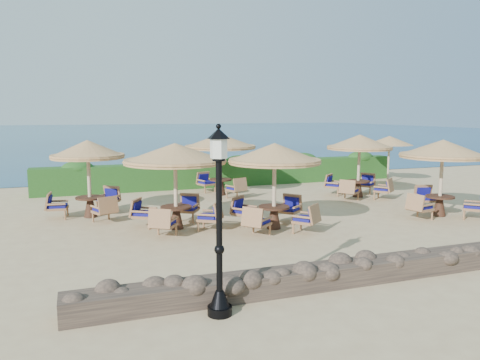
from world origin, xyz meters
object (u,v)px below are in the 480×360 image
Objects in this scene: extra_parasol at (389,141)px; cafe_set_0 at (175,168)px; cafe_set_4 at (220,148)px; cafe_set_1 at (274,170)px; cafe_set_2 at (442,161)px; lamp_post at (219,230)px; cafe_set_5 at (359,155)px; cafe_set_3 at (88,164)px.

cafe_set_0 is at bearing -155.02° from extra_parasol.
cafe_set_0 is at bearing -120.30° from cafe_set_4.
cafe_set_1 is (-9.18, -6.60, -0.33)m from extra_parasol.
cafe_set_2 is at bearing -8.10° from cafe_set_0.
cafe_set_0 is (0.57, 6.39, 0.35)m from lamp_post.
extra_parasol is 4.58m from cafe_set_5.
extra_parasol is 7.53m from cafe_set_2.
cafe_set_3 is at bearing 145.87° from cafe_set_1.
cafe_set_0 is 1.14× the size of cafe_set_3.
cafe_set_0 is at bearing -46.66° from cafe_set_3.
cafe_set_2 and cafe_set_3 have the same top height.
cafe_set_0 is (-12.03, -5.61, -0.27)m from extra_parasol.
cafe_set_3 is 1.01× the size of cafe_set_5.
lamp_post is 6.39m from cafe_set_1.
extra_parasol is 8.98m from cafe_set_4.
lamp_post reaches higher than cafe_set_1.
cafe_set_0 is at bearing 171.90° from cafe_set_2.
cafe_set_1 is 6.40m from cafe_set_3.
extra_parasol is 0.84× the size of cafe_set_1.
cafe_set_1 and cafe_set_2 have the same top height.
lamp_post is at bearing -151.84° from cafe_set_2.
lamp_post is 1.16× the size of cafe_set_1.
cafe_set_2 is at bearing -2.62° from cafe_set_1.
cafe_set_3 is (-5.29, 3.59, -0.01)m from cafe_set_1.
cafe_set_3 is at bearing 133.34° from cafe_set_0.
cafe_set_3 is (-1.88, 8.98, 0.27)m from lamp_post.
cafe_set_4 is (3.62, 11.63, 0.51)m from lamp_post.
cafe_set_4 and cafe_set_5 have the same top height.
cafe_set_1 is at bearing 177.38° from cafe_set_2.
lamp_post is at bearing -95.07° from cafe_set_0.
extra_parasol is 0.83× the size of cafe_set_2.
cafe_set_2 is 1.05× the size of cafe_set_5.
cafe_set_4 is at bearing 72.69° from lamp_post.
extra_parasol is at bearing 24.98° from cafe_set_0.
cafe_set_3 is at bearing -154.35° from cafe_set_4.
extra_parasol is 14.79m from cafe_set_3.
lamp_post is at bearing -107.31° from cafe_set_4.
cafe_set_1 is at bearing -145.58° from cafe_set_5.
cafe_set_0 is 1.15× the size of cafe_set_5.
lamp_post is at bearing -122.34° from cafe_set_1.
cafe_set_2 and cafe_set_4 have the same top height.
lamp_post is at bearing -136.40° from extra_parasol.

